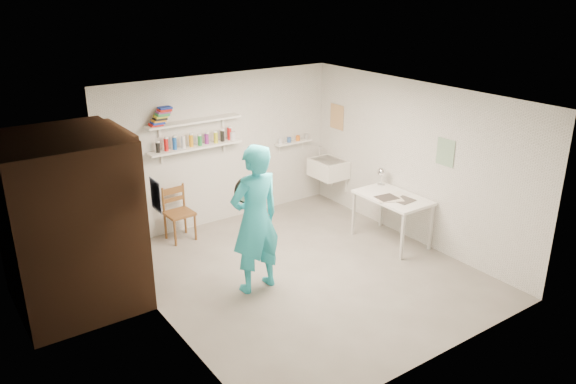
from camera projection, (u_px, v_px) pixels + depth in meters
floor at (305, 273)px, 7.63m from camera, size 4.00×4.50×0.02m
ceiling at (307, 96)px, 6.77m from camera, size 4.00×4.50×0.02m
wall_back at (221, 149)px, 8.93m from camera, size 4.00×0.02×2.40m
wall_front at (444, 257)px, 5.47m from camera, size 4.00×0.02×2.40m
wall_left at (158, 227)px, 6.12m from camera, size 0.02×4.50×2.40m
wall_right at (415, 163)px, 8.27m from camera, size 0.02×4.50×2.40m
doorway_recess at (128, 213)px, 7.01m from camera, size 0.02×0.90×2.00m
corridor_box at (69, 222)px, 6.61m from camera, size 1.40×1.50×2.10m
door_lintel at (121, 131)px, 6.65m from camera, size 0.06×1.05×0.10m
door_jamb_near at (144, 226)px, 6.64m from camera, size 0.06×0.10×2.00m
door_jamb_far at (116, 200)px, 7.41m from camera, size 0.06×0.10×2.00m
shelf_lower at (196, 147)px, 8.51m from camera, size 1.50×0.22×0.03m
shelf_upper at (194, 121)px, 8.37m from camera, size 1.50×0.22×0.03m
ledge_shelf at (294, 142)px, 9.61m from camera, size 0.70×0.14×0.03m
poster_left at (156, 195)px, 6.05m from camera, size 0.01×0.28×0.36m
poster_right_a at (337, 117)px, 9.52m from camera, size 0.01×0.34×0.42m
poster_right_b at (445, 152)px, 7.73m from camera, size 0.01×0.30×0.38m
belfast_sink at (328, 168)px, 9.62m from camera, size 0.48×0.60×0.30m
man at (255, 219)px, 6.92m from camera, size 0.73×0.51×1.92m
wall_clock at (246, 190)px, 6.98m from camera, size 0.35×0.06×0.35m
wooden_chair at (179, 213)px, 8.46m from camera, size 0.42×0.40×0.86m
work_table at (391, 219)px, 8.40m from camera, size 0.67×1.11×0.74m
desk_lamp at (382, 172)px, 8.63m from camera, size 0.14×0.14×0.14m
spray_cans at (196, 141)px, 8.48m from camera, size 1.32×0.06×0.17m
book_stack at (161, 117)px, 8.04m from camera, size 0.34×0.14×0.25m
ledge_pots at (294, 139)px, 9.59m from camera, size 0.48×0.07×0.09m
papers at (393, 196)px, 8.27m from camera, size 0.30×0.22×0.02m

